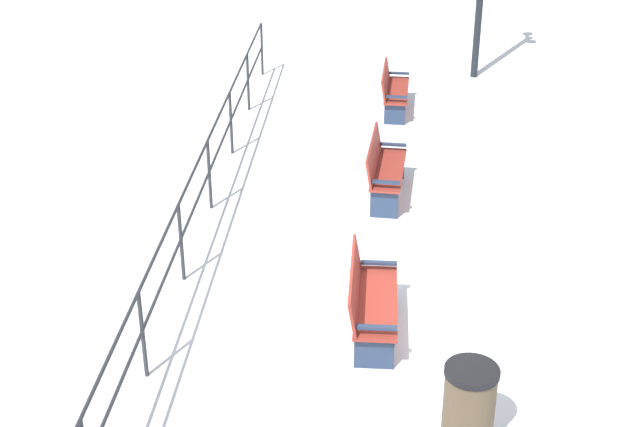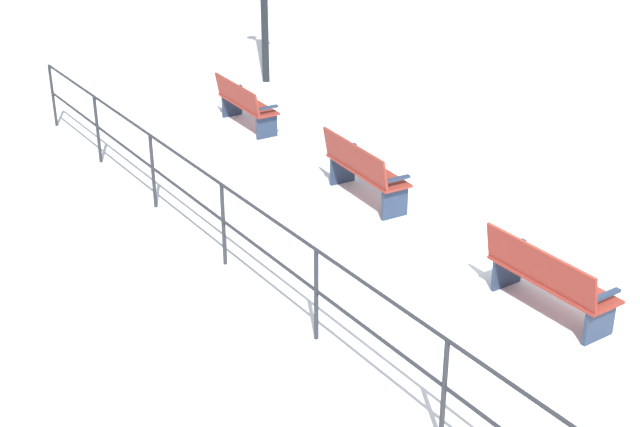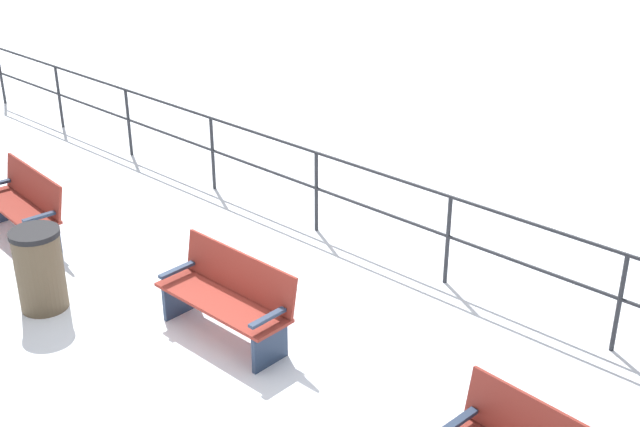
% 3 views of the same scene
% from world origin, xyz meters
% --- Properties ---
extents(ground_plane, '(80.00, 80.00, 0.00)m').
position_xyz_m(ground_plane, '(0.00, 0.00, 0.00)').
color(ground_plane, white).
rests_on(ground_plane, ground).
extents(bench_second, '(0.68, 1.63, 0.91)m').
position_xyz_m(bench_second, '(0.01, -3.71, 0.48)').
color(bench_second, maroon).
rests_on(bench_second, ground).
extents(bench_third, '(0.58, 1.63, 0.91)m').
position_xyz_m(bench_third, '(-0.23, 0.00, 0.46)').
color(bench_third, maroon).
rests_on(bench_third, ground).
extents(waterfront_railing, '(0.05, 18.88, 1.13)m').
position_xyz_m(waterfront_railing, '(-2.72, -0.00, 0.77)').
color(waterfront_railing, '#26282D').
rests_on(waterfront_railing, ground).
extents(trash_bin, '(0.55, 0.55, 0.96)m').
position_xyz_m(trash_bin, '(0.81, -1.95, 0.48)').
color(trash_bin, brown).
rests_on(trash_bin, ground).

